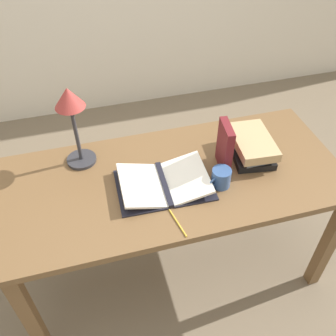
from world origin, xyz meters
The scene contains 8 objects.
ground_plane centered at (0.00, 0.00, 0.00)m, with size 12.00×12.00×0.00m, color #70604C.
reading_desk centered at (0.00, 0.00, 0.66)m, with size 1.60×0.71×0.75m.
open_book centered at (-0.06, -0.04, 0.77)m, with size 0.44×0.30×0.06m.
book_stack_tall centered at (0.40, 0.05, 0.81)m, with size 0.22×0.29×0.11m.
book_standing_upright centered at (0.24, 0.01, 0.88)m, with size 0.05×0.15×0.24m.
reading_lamp centered at (-0.41, 0.23, 1.05)m, with size 0.14×0.14×0.41m.
coffee_mug centered at (0.18, -0.11, 0.80)m, with size 0.11×0.09×0.09m.
pencil centered at (-0.07, -0.27, 0.76)m, with size 0.04×0.16×0.01m.
Camera 1 is at (-0.36, -1.19, 1.98)m, focal length 40.00 mm.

